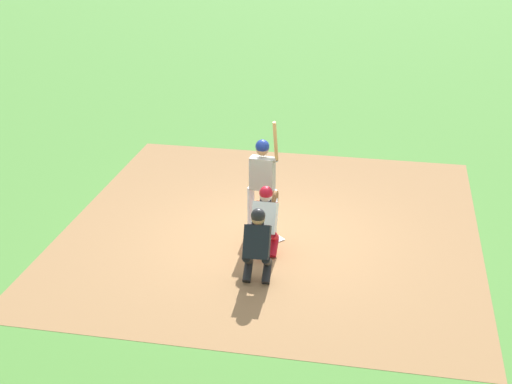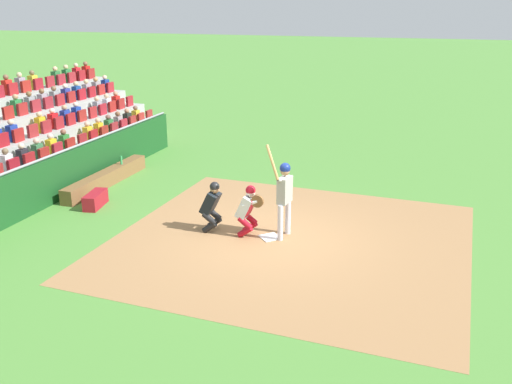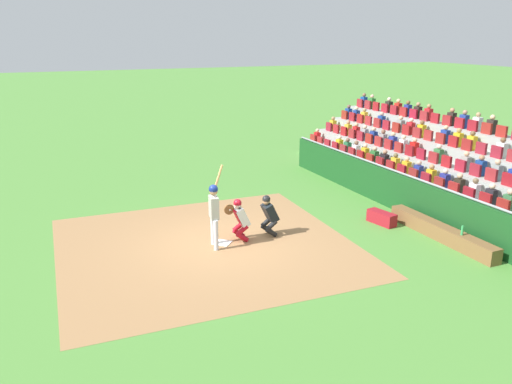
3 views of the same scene
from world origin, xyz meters
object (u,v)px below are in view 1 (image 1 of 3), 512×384
Objects in this scene: catcher_crouching at (266,217)px; home_plate_umpire at (257,242)px; batter_at_plate at (263,175)px; home_plate_marker at (268,238)px.

home_plate_umpire is (-0.00, -0.93, -0.02)m from catcher_crouching.
batter_at_plate is 1.80× the size of home_plate_umpire.
batter_at_plate is at bearing 95.72° from home_plate_umpire.
batter_at_plate is 0.95m from catcher_crouching.
batter_at_plate reaches higher than home_plate_umpire.
home_plate_umpire is at bearing -90.13° from catcher_crouching.
catcher_crouching is at bearing 89.87° from home_plate_umpire.
catcher_crouching is 1.00× the size of home_plate_umpire.
home_plate_umpire is at bearing -89.06° from home_plate_marker.
catcher_crouching is at bearing -77.83° from batter_at_plate.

